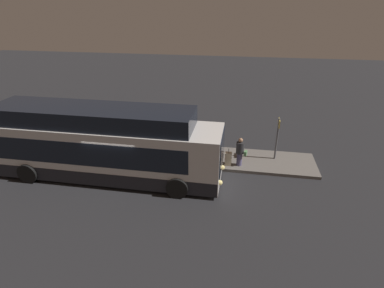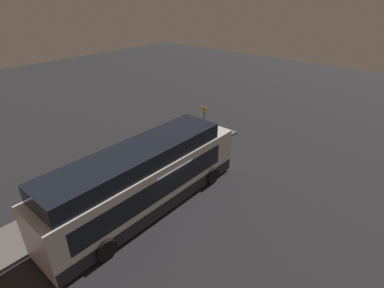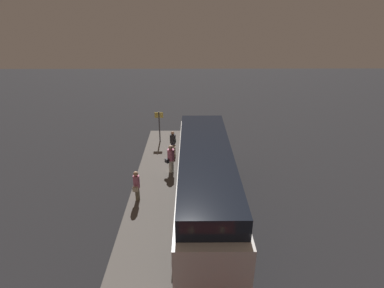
% 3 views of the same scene
% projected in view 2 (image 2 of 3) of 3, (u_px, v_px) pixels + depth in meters
% --- Properties ---
extents(ground, '(80.00, 80.00, 0.00)m').
position_uv_depth(ground, '(163.00, 200.00, 16.62)').
color(ground, '#232326').
extents(platform, '(20.00, 2.66, 0.17)m').
position_uv_depth(platform, '(129.00, 179.00, 18.28)').
color(platform, '#605B56').
rests_on(platform, ground).
extents(bus_lead, '(11.77, 2.88, 3.67)m').
position_uv_depth(bus_lead, '(145.00, 181.00, 15.37)').
color(bus_lead, silver).
rests_on(bus_lead, ground).
extents(passenger_boarding, '(0.64, 0.49, 1.60)m').
position_uv_depth(passenger_boarding, '(199.00, 137.00, 21.35)').
color(passenger_boarding, '#4C476B').
rests_on(passenger_boarding, platform).
extents(passenger_waiting, '(0.66, 0.69, 1.83)m').
position_uv_depth(passenger_waiting, '(172.00, 150.00, 19.34)').
color(passenger_waiting, silver).
rests_on(passenger_waiting, platform).
extents(passenger_with_bags, '(0.54, 0.38, 1.74)m').
position_uv_depth(passenger_with_bags, '(118.00, 161.00, 18.23)').
color(passenger_with_bags, '#6B604C').
rests_on(passenger_with_bags, platform).
extents(suitcase, '(0.36, 0.24, 0.99)m').
position_uv_depth(suitcase, '(195.00, 147.00, 21.11)').
color(suitcase, beige).
rests_on(suitcase, platform).
extents(sign_post, '(0.10, 0.64, 2.39)m').
position_uv_depth(sign_post, '(204.00, 117.00, 23.01)').
color(sign_post, '#4C4C51').
rests_on(sign_post, platform).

